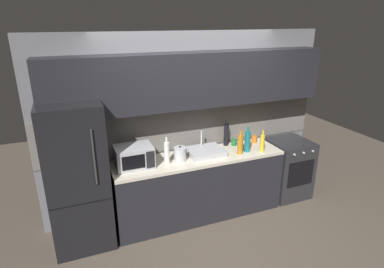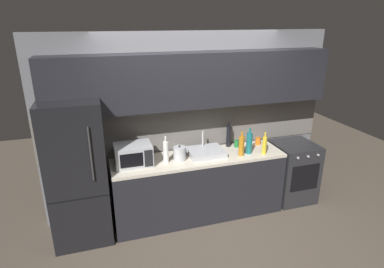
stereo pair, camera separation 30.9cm
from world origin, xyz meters
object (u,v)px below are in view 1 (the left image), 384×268
at_px(oven_range, 287,168).
at_px(wine_bottle_teal, 247,141).
at_px(wine_bottle_white, 167,153).
at_px(mug_green, 234,142).
at_px(wine_bottle_yellow, 262,143).
at_px(wine_bottle_dark, 226,135).
at_px(refrigerator, 78,177).
at_px(kettle, 180,154).
at_px(mug_orange, 254,139).
at_px(microwave, 134,156).
at_px(wine_bottle_amber, 240,144).

distance_m(oven_range, wine_bottle_teal, 1.02).
distance_m(wine_bottle_white, mug_green, 1.12).
bearing_deg(mug_green, wine_bottle_white, -168.59).
bearing_deg(wine_bottle_yellow, wine_bottle_white, 174.63).
bearing_deg(wine_bottle_dark, wine_bottle_teal, -63.14).
bearing_deg(refrigerator, wine_bottle_dark, 6.15).
bearing_deg(wine_bottle_teal, wine_bottle_dark, 116.86).
bearing_deg(kettle, oven_range, 0.88).
bearing_deg(mug_orange, microwave, -175.67).
relative_size(kettle, mug_green, 2.08).
height_order(kettle, mug_orange, kettle).
relative_size(refrigerator, wine_bottle_teal, 5.01).
distance_m(kettle, wine_bottle_amber, 0.84).
bearing_deg(mug_orange, oven_range, -16.36).
bearing_deg(wine_bottle_amber, mug_orange, 34.89).
relative_size(wine_bottle_teal, wine_bottle_white, 1.01).
xyz_separation_m(kettle, mug_green, (0.91, 0.20, -0.04)).
bearing_deg(wine_bottle_yellow, oven_range, 15.63).
height_order(wine_bottle_teal, wine_bottle_yellow, wine_bottle_teal).
bearing_deg(mug_green, wine_bottle_yellow, -54.48).
height_order(refrigerator, microwave, refrigerator).
xyz_separation_m(wine_bottle_amber, wine_bottle_white, (-1.02, 0.08, 0.01)).
relative_size(refrigerator, oven_range, 2.00).
relative_size(wine_bottle_yellow, wine_bottle_dark, 0.83).
distance_m(microwave, wine_bottle_yellow, 1.76).
bearing_deg(wine_bottle_teal, wine_bottle_white, 177.73).
distance_m(mug_orange, mug_green, 0.34).
xyz_separation_m(kettle, wine_bottle_amber, (0.83, -0.10, 0.05)).
distance_m(wine_bottle_teal, wine_bottle_yellow, 0.21).
relative_size(kettle, wine_bottle_teal, 0.57).
bearing_deg(oven_range, wine_bottle_amber, -172.28).
bearing_deg(wine_bottle_teal, oven_range, 6.68).
xyz_separation_m(wine_bottle_white, mug_green, (1.09, 0.22, -0.10)).
bearing_deg(microwave, wine_bottle_dark, 8.37).
xyz_separation_m(oven_range, mug_orange, (-0.54, 0.16, 0.50)).
bearing_deg(kettle, mug_green, 12.30).
bearing_deg(wine_bottle_white, wine_bottle_dark, 15.55).
height_order(wine_bottle_dark, wine_bottle_amber, wine_bottle_dark).
xyz_separation_m(refrigerator, wine_bottle_teal, (2.24, -0.10, 0.15)).
distance_m(kettle, wine_bottle_white, 0.20).
relative_size(wine_bottle_teal, wine_bottle_dark, 0.95).
relative_size(oven_range, wine_bottle_dark, 2.39).
bearing_deg(microwave, wine_bottle_amber, -5.97).
height_order(wine_bottle_amber, wine_bottle_white, wine_bottle_white).
relative_size(wine_bottle_yellow, wine_bottle_amber, 0.92).
xyz_separation_m(wine_bottle_dark, wine_bottle_amber, (0.03, -0.35, -0.02)).
distance_m(wine_bottle_amber, wine_bottle_white, 1.02).
relative_size(oven_range, wine_bottle_teal, 2.51).
height_order(refrigerator, wine_bottle_white, refrigerator).
bearing_deg(kettle, wine_bottle_dark, 17.45).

